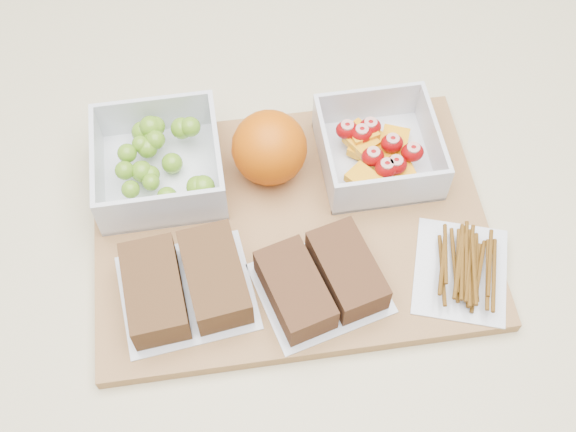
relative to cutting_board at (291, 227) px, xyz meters
name	(u,v)px	position (x,y,z in m)	size (l,w,h in m)	color
ground	(292,431)	(0.01, 0.02, -0.91)	(4.00, 4.00, 0.00)	gray
counter	(293,359)	(0.01, 0.02, -0.46)	(1.20, 0.90, 0.90)	beige
cutting_board	(291,227)	(0.00, 0.00, 0.00)	(0.42, 0.30, 0.02)	#A17242
grape_container	(160,162)	(-0.13, 0.08, 0.03)	(0.14, 0.14, 0.06)	silver
fruit_container	(378,151)	(0.11, 0.07, 0.03)	(0.13, 0.13, 0.05)	silver
orange	(269,148)	(-0.01, 0.07, 0.05)	(0.08, 0.08, 0.08)	#CF5504
sandwich_bag_left	(185,284)	(-0.12, -0.07, 0.03)	(0.14, 0.13, 0.04)	silver
sandwich_bag_center	(321,280)	(0.02, -0.08, 0.03)	(0.14, 0.13, 0.04)	silver
pretzel_bag	(463,266)	(0.16, -0.09, 0.02)	(0.13, 0.14, 0.03)	silver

